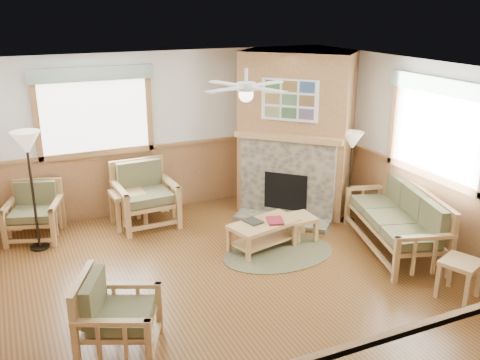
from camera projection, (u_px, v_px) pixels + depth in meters
name	position (u px, v px, depth m)	size (l,w,h in m)	color
floor	(234.00, 285.00, 6.87)	(6.00, 6.00, 0.01)	brown
ceiling	(233.00, 72.00, 6.01)	(6.00, 6.00, 0.01)	white
wall_back	(163.00, 132.00, 9.03)	(6.00, 0.02, 2.70)	white
wall_front	(401.00, 310.00, 3.85)	(6.00, 0.02, 2.70)	white
wall_right	(426.00, 157.00, 7.61)	(0.02, 6.00, 2.70)	white
wainscot	(234.00, 246.00, 6.69)	(6.00, 6.00, 1.10)	#96683D
fireplace	(296.00, 133.00, 9.01)	(2.20, 2.20, 2.70)	#96683D
window_back	(90.00, 65.00, 8.19)	(1.90, 0.16, 1.50)	white
window_right	(445.00, 75.00, 7.04)	(0.16, 1.90, 1.50)	white
ceiling_fan	(246.00, 71.00, 6.40)	(1.24, 1.24, 0.36)	white
sofa	(395.00, 219.00, 7.73)	(0.82, 2.00, 0.92)	tan
armchair_back_left	(34.00, 212.00, 8.08)	(0.76, 0.76, 0.85)	tan
armchair_back_right	(145.00, 195.00, 8.56)	(0.90, 0.90, 1.01)	tan
armchair_left	(119.00, 315.00, 5.43)	(0.77, 0.77, 0.86)	tan
coffee_table	(264.00, 235.00, 7.82)	(1.03, 0.52, 0.41)	tan
end_table_chairs	(128.00, 209.00, 8.59)	(0.51, 0.49, 0.58)	tan
end_table_sofa	(459.00, 279.00, 6.51)	(0.44, 0.42, 0.49)	tan
footstool	(299.00, 228.00, 8.10)	(0.44, 0.44, 0.38)	tan
braided_rug	(279.00, 254.00, 7.70)	(1.67, 1.67, 0.01)	brown
floor_lamp_left	(33.00, 191.00, 7.60)	(0.41, 0.41, 1.77)	black
floor_lamp_right	(350.00, 177.00, 8.61)	(0.35, 0.35, 1.52)	black
book_red	(275.00, 220.00, 7.76)	(0.22, 0.30, 0.03)	maroon
book_dark	(253.00, 220.00, 7.75)	(0.20, 0.27, 0.03)	#282821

